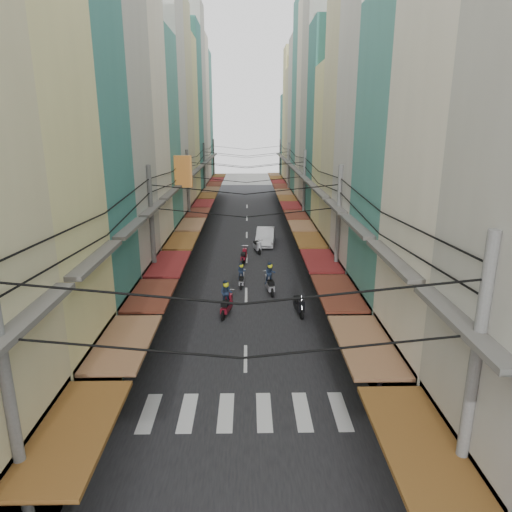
{
  "coord_description": "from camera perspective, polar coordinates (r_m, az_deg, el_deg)",
  "views": [
    {
      "loc": [
        0.15,
        -20.47,
        10.13
      ],
      "look_at": [
        0.62,
        6.46,
        2.39
      ],
      "focal_mm": 32.0,
      "sensor_mm": 36.0,
      "label": 1
    }
  ],
  "objects": [
    {
      "name": "moving_scooters",
      "position": [
        29.08,
        -0.25,
        -3.18
      ],
      "size": [
        4.49,
        14.91,
        2.0
      ],
      "color": "black",
      "rests_on": "ground"
    },
    {
      "name": "road",
      "position": [
        41.72,
        -1.17,
        2.0
      ],
      "size": [
        10.0,
        80.0,
        0.02
      ],
      "primitive_type": "cube",
      "color": "black",
      "rests_on": "ground"
    },
    {
      "name": "building_row_right",
      "position": [
        37.73,
        11.25,
        14.65
      ],
      "size": [
        7.8,
        68.98,
        22.59
      ],
      "color": "#387B73",
      "rests_on": "ground"
    },
    {
      "name": "white_car",
      "position": [
        40.25,
        1.18,
        1.46
      ],
      "size": [
        5.29,
        2.46,
        1.81
      ],
      "primitive_type": "imported",
      "rotation": [
        0.0,
        0.0,
        -0.09
      ],
      "color": "silver",
      "rests_on": "ground"
    },
    {
      "name": "building_row_left",
      "position": [
        37.9,
        -13.77,
        15.07
      ],
      "size": [
        7.8,
        67.67,
        23.7
      ],
      "color": "beige",
      "rests_on": "ground"
    },
    {
      "name": "market_umbrella",
      "position": [
        22.21,
        17.69,
        -6.19
      ],
      "size": [
        2.17,
        2.17,
        2.29
      ],
      "color": "#B2B2B7",
      "rests_on": "ground"
    },
    {
      "name": "utility_poles",
      "position": [
        35.66,
        -1.25,
        10.34
      ],
      "size": [
        10.2,
        66.13,
        8.2
      ],
      "color": "slate",
      "rests_on": "ground"
    },
    {
      "name": "bicycle",
      "position": [
        22.86,
        16.43,
        -10.98
      ],
      "size": [
        1.58,
        1.0,
        1.02
      ],
      "primitive_type": "imported",
      "rotation": [
        0.0,
        0.0,
        1.9
      ],
      "color": "black",
      "rests_on": "ground"
    },
    {
      "name": "traffic_sign",
      "position": [
        22.7,
        10.89,
        -5.26
      ],
      "size": [
        0.1,
        0.61,
        2.76
      ],
      "color": "slate",
      "rests_on": "ground"
    },
    {
      "name": "sidewalk_left",
      "position": [
        42.24,
        -10.03,
        1.96
      ],
      "size": [
        3.0,
        80.0,
        0.06
      ],
      "primitive_type": "cube",
      "color": "gray",
      "rests_on": "ground"
    },
    {
      "name": "sidewalk_right",
      "position": [
        42.19,
        7.69,
        2.04
      ],
      "size": [
        3.0,
        80.0,
        0.06
      ],
      "primitive_type": "cube",
      "color": "gray",
      "rests_on": "ground"
    },
    {
      "name": "crosswalk",
      "position": [
        17.65,
        -1.39,
        -18.89
      ],
      "size": [
        7.55,
        2.4,
        0.01
      ],
      "color": "silver",
      "rests_on": "ground"
    },
    {
      "name": "parked_scooters",
      "position": [
        19.14,
        8.5,
        -14.48
      ],
      "size": [
        12.49,
        14.7,
        0.97
      ],
      "color": "black",
      "rests_on": "ground"
    },
    {
      "name": "pedestrians",
      "position": [
        25.55,
        -10.13,
        -5.17
      ],
      "size": [
        12.39,
        19.19,
        2.21
      ],
      "color": "black",
      "rests_on": "ground"
    },
    {
      "name": "ground",
      "position": [
        22.84,
        -1.29,
        -10.29
      ],
      "size": [
        160.0,
        160.0,
        0.0
      ],
      "primitive_type": "plane",
      "color": "slate",
      "rests_on": "ground"
    }
  ]
}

